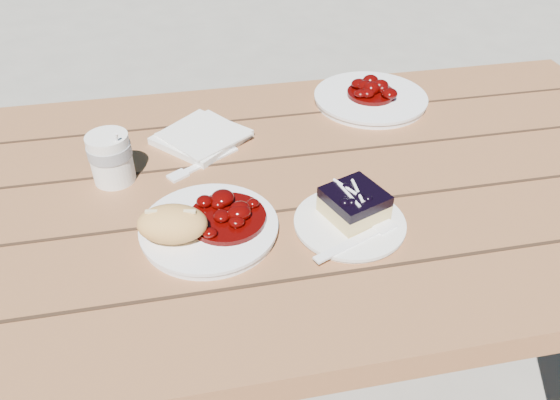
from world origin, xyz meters
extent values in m
cube|color=brown|center=(0.00, 0.00, 0.72)|extent=(2.00, 0.80, 0.05)
cube|color=brown|center=(0.88, 0.32, 0.35)|extent=(0.07, 0.07, 0.70)
cube|color=brown|center=(0.00, 0.65, 0.44)|extent=(1.80, 0.25, 0.04)
cube|color=brown|center=(0.80, 0.65, 0.21)|extent=(0.06, 0.06, 0.42)
cylinder|color=white|center=(0.06, -0.11, 0.76)|extent=(0.21, 0.21, 0.02)
ellipsoid|color=#DEA355|center=(0.01, -0.13, 0.79)|extent=(0.12, 0.09, 0.06)
cylinder|color=white|center=(0.29, -0.14, 0.76)|extent=(0.18, 0.18, 0.01)
cube|color=#E5C87D|center=(0.30, -0.12, 0.77)|extent=(0.11, 0.11, 0.03)
cube|color=black|center=(0.30, -0.12, 0.80)|extent=(0.11, 0.11, 0.02)
cylinder|color=white|center=(-0.09, 0.07, 0.80)|extent=(0.07, 0.07, 0.09)
cube|color=white|center=(0.08, 0.18, 0.76)|extent=(0.21, 0.21, 0.01)
cylinder|color=white|center=(0.46, 0.27, 0.76)|extent=(0.25, 0.25, 0.02)
camera|label=1|loc=(0.05, -0.78, 1.33)|focal=35.00mm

